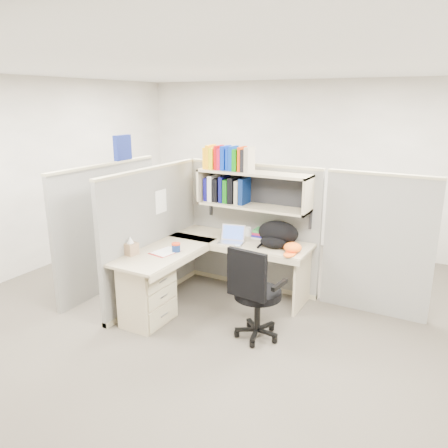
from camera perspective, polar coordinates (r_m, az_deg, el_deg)
The scene contains 14 objects.
ground at distance 5.17m, azimuth -0.84°, elevation -11.53°, with size 6.00×6.00×0.00m, color #37332B.
room_shell at distance 4.65m, azimuth -0.92°, elevation 6.49°, with size 6.00×6.00×6.00m.
cubicle at distance 5.37m, azimuth -1.89°, elevation -0.02°, with size 3.79×1.84×1.95m.
desk at distance 4.96m, azimuth -6.64°, elevation -7.23°, with size 1.74×1.75×0.73m.
laptop at distance 5.20m, azimuth 0.94°, elevation -1.39°, with size 0.29×0.29×0.21m, color silver, non-canonical shape.
backpack at distance 5.12m, azimuth 6.81°, elevation -1.32°, with size 0.49×0.38×0.29m, color black, non-canonical shape.
orange_cap at distance 4.96m, azimuth 8.96°, elevation -3.05°, with size 0.20×0.23×0.11m, color orange, non-canonical shape.
snack_canister at distance 4.95m, azimuth -6.29°, elevation -3.03°, with size 0.10×0.10×0.10m.
tissue_box at distance 4.93m, azimuth -12.12°, elevation -2.74°, with size 0.13×0.13×0.21m, color #997857, non-canonical shape.
mouse at distance 5.09m, azimuth 1.78°, elevation -2.82°, with size 0.08×0.06×0.03m, color #8CA7C7.
paper_cup at distance 5.50m, azimuth 3.14°, elevation -0.97°, with size 0.08×0.08×0.11m, color white.
book_stack at distance 5.45m, azimuth 4.74°, elevation -1.21°, with size 0.16×0.22×0.11m, color gray, non-canonical shape.
loose_paper at distance 4.98m, azimuth -7.59°, elevation -3.58°, with size 0.22×0.29×0.00m, color silver, non-canonical shape.
task_chair at distance 4.50m, azimuth 4.10°, elevation -10.80°, with size 0.55×0.51×1.02m.
Camera 1 is at (2.28, -3.98, 2.38)m, focal length 35.00 mm.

